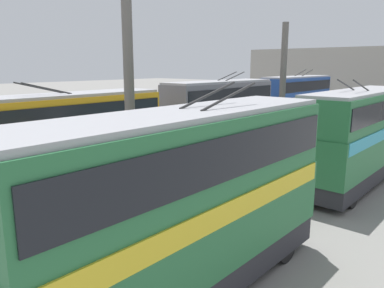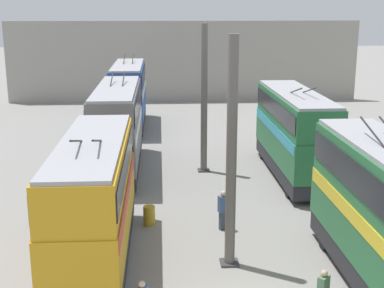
% 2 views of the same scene
% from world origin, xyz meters
% --- Properties ---
extents(ground_plane, '(240.00, 240.00, 0.00)m').
position_xyz_m(ground_plane, '(0.00, 0.00, 0.00)').
color(ground_plane, gray).
extents(support_column_near, '(0.70, 0.70, 8.66)m').
position_xyz_m(support_column_near, '(4.02, 0.00, 4.21)').
color(support_column_near, '#605B56').
rests_on(support_column_near, ground_plane).
extents(support_column_far, '(0.70, 0.70, 8.66)m').
position_xyz_m(support_column_far, '(16.02, 0.00, 4.21)').
color(support_column_far, '#605B56').
rests_on(support_column_far, ground_plane).
extents(bus_left_near, '(10.04, 2.54, 5.69)m').
position_xyz_m(bus_left_near, '(1.67, -5.08, 2.89)').
color(bus_left_near, black).
rests_on(bus_left_near, ground_plane).
extents(bus_left_far, '(10.26, 2.54, 5.54)m').
position_xyz_m(bus_left_far, '(14.75, -5.08, 2.81)').
color(bus_left_far, black).
rests_on(bus_left_far, ground_plane).
extents(bus_right_near, '(9.66, 2.54, 5.46)m').
position_xyz_m(bus_right_near, '(4.47, 5.08, 2.76)').
color(bus_right_near, black).
rests_on(bus_right_near, ground_plane).
extents(bus_right_mid, '(10.05, 2.54, 5.68)m').
position_xyz_m(bus_right_mid, '(16.43, 5.08, 2.88)').
color(bus_right_mid, black).
rests_on(bus_right_mid, ground_plane).
extents(bus_right_far, '(9.85, 2.54, 5.74)m').
position_xyz_m(bus_right_far, '(28.52, 5.08, 2.92)').
color(bus_right_far, black).
rests_on(bus_right_far, ground_plane).
extents(person_by_left_row, '(0.47, 0.46, 1.64)m').
position_xyz_m(person_by_left_row, '(0.23, -2.45, 0.86)').
color(person_by_left_row, '#384251').
rests_on(person_by_left_row, ground_plane).
extents(person_aisle_midway, '(0.38, 0.48, 1.81)m').
position_xyz_m(person_aisle_midway, '(7.27, -0.12, 0.97)').
color(person_aisle_midway, '#384251').
rests_on(person_aisle_midway, ground_plane).
extents(oil_drum, '(0.55, 0.55, 0.88)m').
position_xyz_m(oil_drum, '(8.00, 3.13, 0.44)').
color(oil_drum, '#B28E23').
rests_on(oil_drum, ground_plane).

